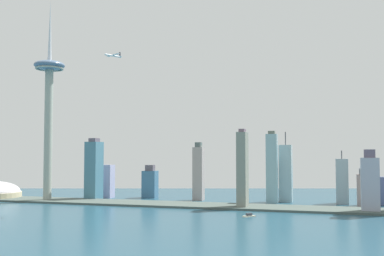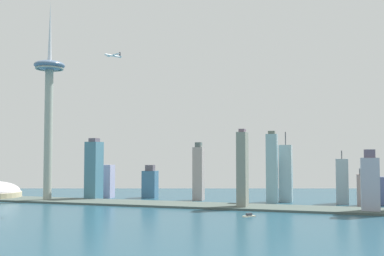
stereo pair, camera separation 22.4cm
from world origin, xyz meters
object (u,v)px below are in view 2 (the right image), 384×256
at_px(skyscraper_12, 286,173).
at_px(boat_0, 249,215).
at_px(skyscraper_3, 94,170).
at_px(skyscraper_2, 382,191).
at_px(airplane, 113,55).
at_px(observation_tower, 49,93).
at_px(skyscraper_6, 364,189).
at_px(skyscraper_9, 342,181).
at_px(skyscraper_1, 106,181).
at_px(skyscraper_10, 199,173).
at_px(skyscraper_7, 242,170).
at_px(skyscraper_8, 150,183).
at_px(skyscraper_4, 370,184).
at_px(skyscraper_5, 272,168).

xyz_separation_m(skyscraper_12, boat_0, (-23.52, -189.33, -42.62)).
bearing_deg(skyscraper_3, skyscraper_2, 7.55).
bearing_deg(boat_0, airplane, 133.87).
distance_m(skyscraper_3, skyscraper_12, 307.55).
height_order(observation_tower, skyscraper_3, observation_tower).
height_order(skyscraper_6, skyscraper_9, skyscraper_9).
relative_size(skyscraper_9, skyscraper_12, 0.73).
relative_size(observation_tower, skyscraper_1, 5.73).
bearing_deg(skyscraper_10, skyscraper_1, -178.28).
height_order(skyscraper_6, skyscraper_12, skyscraper_12).
bearing_deg(skyscraper_2, skyscraper_7, -150.32).
bearing_deg(observation_tower, skyscraper_10, 22.14).
distance_m(skyscraper_7, skyscraper_12, 119.43).
height_order(skyscraper_7, skyscraper_8, skyscraper_7).
bearing_deg(skyscraper_3, observation_tower, -139.69).
height_order(skyscraper_4, boat_0, skyscraper_4).
distance_m(observation_tower, skyscraper_3, 141.99).
xyz_separation_m(observation_tower, skyscraper_1, (56.50, 84.60, -142.28)).
xyz_separation_m(skyscraper_7, boat_0, (23.41, -79.85, -51.24)).
height_order(observation_tower, airplane, observation_tower).
relative_size(boat_0, airplane, 0.64).
bearing_deg(skyscraper_4, skyscraper_9, 107.41).
bearing_deg(skyscraper_12, skyscraper_8, -179.48).
height_order(skyscraper_4, skyscraper_9, skyscraper_4).
distance_m(skyscraper_2, skyscraper_8, 366.02).
height_order(skyscraper_2, boat_0, skyscraper_2).
xyz_separation_m(skyscraper_7, skyscraper_9, (130.23, 102.39, -19.26)).
bearing_deg(skyscraper_8, skyscraper_3, -140.79).
distance_m(skyscraper_9, boat_0, 213.65).
xyz_separation_m(skyscraper_3, skyscraper_8, (73.61, 60.05, -23.22)).
bearing_deg(airplane, skyscraper_3, -113.92).
bearing_deg(skyscraper_1, skyscraper_12, 4.64).
distance_m(boat_0, airplane, 268.19).
relative_size(skyscraper_2, skyscraper_4, 0.51).
height_order(skyscraper_9, skyscraper_12, skyscraper_12).
height_order(observation_tower, skyscraper_12, observation_tower).
xyz_separation_m(skyscraper_6, boat_0, (-135.60, -160.46, -22.66)).
bearing_deg(skyscraper_1, skyscraper_7, -18.61).
bearing_deg(boat_0, skyscraper_4, -18.56).
xyz_separation_m(skyscraper_8, skyscraper_12, (227.58, 2.06, 19.37)).
height_order(skyscraper_10, skyscraper_12, skyscraper_12).
xyz_separation_m(skyscraper_2, skyscraper_3, (-439.59, -58.24, 27.62)).
relative_size(skyscraper_1, boat_0, 3.57).
bearing_deg(observation_tower, skyscraper_4, -0.28).
relative_size(skyscraper_1, skyscraper_6, 1.04).
bearing_deg(boat_0, skyscraper_10, 75.80).
xyz_separation_m(skyscraper_1, boat_0, (276.35, -165.01, -26.35)).
distance_m(skyscraper_6, boat_0, 211.30).
bearing_deg(boat_0, skyscraper_5, 40.13).
bearing_deg(skyscraper_9, observation_tower, -166.96).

